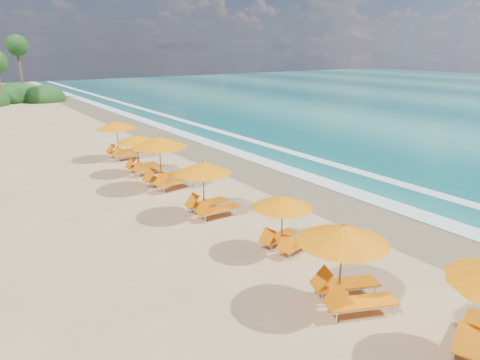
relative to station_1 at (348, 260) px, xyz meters
The scene contains 9 objects.
ground 8.21m from the station_1, 75.72° to the left, with size 160.00×160.00×0.00m, color tan.
wet_sand 9.97m from the station_1, 52.60° to the left, with size 4.00×160.00×0.01m, color olive.
surf_foam 11.79m from the station_1, 42.05° to the left, with size 4.00×160.00×0.01m.
station_1 is the anchor object (origin of this frame).
station_2 3.57m from the station_1, 76.72° to the left, with size 2.49×2.38×2.08m.
station_3 7.74m from the station_1, 87.60° to the left, with size 2.54×2.33×2.37m.
station_4 12.03m from the station_1, 88.03° to the left, with size 3.18×3.03×2.68m.
station_5 15.09m from the station_1, 88.20° to the left, with size 2.58×2.43×2.26m.
station_6 18.90m from the station_1, 87.82° to the left, with size 2.72×2.53×2.45m.
Camera 1 is at (-10.06, -14.62, 6.66)m, focal length 32.55 mm.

